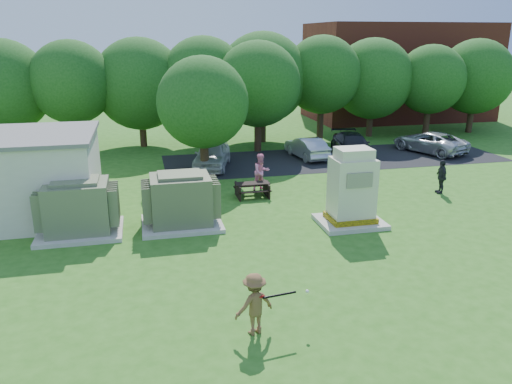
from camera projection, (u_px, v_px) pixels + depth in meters
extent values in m
plane|color=#2D6619|center=(285.00, 269.00, 15.54)|extent=(120.00, 120.00, 0.00)
cube|color=maroon|center=(398.00, 72.00, 43.32)|extent=(15.00, 8.00, 8.00)
cube|color=#232326|center=(335.00, 158.00, 29.60)|extent=(20.00, 6.00, 0.01)
cube|color=beige|center=(81.00, 232.00, 18.31)|extent=(3.00, 2.40, 0.15)
cube|color=#626C4D|center=(78.00, 207.00, 18.02)|extent=(2.20, 1.80, 1.80)
cube|color=#626C4D|center=(75.00, 181.00, 17.73)|extent=(1.60, 1.30, 0.12)
cube|color=#626C4D|center=(40.00, 209.00, 17.74)|extent=(0.32, 1.50, 1.35)
cube|color=#626C4D|center=(114.00, 203.00, 18.28)|extent=(0.32, 1.50, 1.35)
cube|color=beige|center=(182.00, 224.00, 19.10)|extent=(3.00, 2.40, 0.15)
cube|color=#5A6144|center=(181.00, 199.00, 18.81)|extent=(2.20, 1.80, 1.80)
cube|color=#5A6144|center=(180.00, 175.00, 18.53)|extent=(1.60, 1.30, 0.12)
cube|color=#5A6144|center=(146.00, 201.00, 18.53)|extent=(0.32, 1.50, 1.35)
cube|color=#5A6144|center=(214.00, 196.00, 19.08)|extent=(0.32, 1.50, 1.35)
cube|color=beige|center=(350.00, 222.00, 19.27)|extent=(2.45, 2.01, 0.17)
cube|color=yellow|center=(350.00, 217.00, 19.21)|extent=(1.73, 1.39, 0.20)
cube|color=beige|center=(352.00, 187.00, 18.85)|extent=(1.56, 1.23, 2.23)
cube|color=beige|center=(354.00, 153.00, 18.46)|extent=(1.28, 1.00, 0.39)
cube|color=gray|center=(360.00, 180.00, 18.11)|extent=(1.00, 0.04, 0.56)
cube|color=black|center=(252.00, 183.00, 22.35)|extent=(1.53, 0.60, 0.05)
cube|color=black|center=(250.00, 186.00, 22.86)|extent=(1.53, 0.21, 0.04)
cube|color=black|center=(255.00, 192.00, 21.99)|extent=(1.53, 0.21, 0.04)
cube|color=black|center=(238.00, 191.00, 22.30)|extent=(0.07, 1.15, 0.63)
cube|color=black|center=(267.00, 189.00, 22.59)|extent=(0.07, 1.15, 0.63)
imported|color=brown|center=(254.00, 304.00, 11.97)|extent=(1.15, 0.87, 1.58)
imported|color=pink|center=(261.00, 172.00, 23.33)|extent=(0.99, 0.87, 1.74)
imported|color=#27272D|center=(441.00, 176.00, 22.87)|extent=(0.54, 0.98, 1.58)
imported|color=silver|center=(212.00, 155.00, 27.37)|extent=(2.85, 4.59, 1.46)
imported|color=silver|center=(307.00, 148.00, 29.59)|extent=(1.78, 3.91, 1.24)
imported|color=black|center=(352.00, 145.00, 30.07)|extent=(2.46, 4.78, 1.33)
imported|color=silver|center=(430.00, 142.00, 31.01)|extent=(3.73, 5.16, 1.31)
cylinder|color=black|center=(280.00, 295.00, 11.90)|extent=(0.85, 0.17, 0.06)
cylinder|color=maroon|center=(260.00, 297.00, 11.81)|extent=(0.23, 0.09, 0.06)
sphere|color=white|center=(307.00, 291.00, 12.27)|extent=(0.09, 0.09, 0.09)
cylinder|color=#47301E|center=(10.00, 134.00, 30.65)|extent=(0.44, 0.44, 2.40)
sphere|color=#235B1C|center=(3.00, 86.00, 29.79)|extent=(5.60, 5.60, 5.60)
cylinder|color=#47301E|center=(77.00, 130.00, 30.89)|extent=(0.44, 0.44, 2.80)
sphere|color=#235B1C|center=(72.00, 82.00, 30.03)|extent=(5.00, 5.00, 5.00)
cylinder|color=#47301E|center=(143.00, 129.00, 32.57)|extent=(0.44, 0.44, 2.30)
sphere|color=#235B1C|center=(140.00, 84.00, 31.70)|extent=(5.80, 5.80, 5.80)
cylinder|color=#47301E|center=(205.00, 126.00, 32.53)|extent=(0.44, 0.44, 2.70)
sphere|color=#235B1C|center=(204.00, 79.00, 31.64)|extent=(5.40, 5.40, 5.40)
cylinder|color=#47301E|center=(263.00, 124.00, 33.98)|extent=(0.44, 0.44, 2.50)
sphere|color=#235B1C|center=(263.00, 78.00, 33.06)|extent=(6.00, 6.00, 6.00)
cylinder|color=#47301E|center=(320.00, 119.00, 34.40)|extent=(0.44, 0.44, 2.90)
sphere|color=#235B1C|center=(322.00, 75.00, 33.50)|extent=(5.20, 5.20, 5.20)
cylinder|color=#47301E|center=(370.00, 120.00, 35.89)|extent=(0.44, 0.44, 2.40)
sphere|color=#235B1C|center=(373.00, 79.00, 35.03)|extent=(5.60, 5.60, 5.60)
cylinder|color=#47301E|center=(427.00, 118.00, 35.88)|extent=(0.44, 0.44, 2.60)
sphere|color=#235B1C|center=(431.00, 79.00, 35.07)|extent=(4.80, 4.80, 4.80)
cylinder|color=#47301E|center=(470.00, 116.00, 37.31)|extent=(0.44, 0.44, 2.50)
sphere|color=#235B1C|center=(475.00, 77.00, 36.46)|extent=(5.40, 5.40, 5.40)
cylinder|color=#47301E|center=(204.00, 153.00, 25.66)|extent=(0.44, 0.44, 2.40)
sphere|color=#235B1C|center=(203.00, 102.00, 24.89)|extent=(4.60, 4.60, 4.60)
cylinder|color=#47301E|center=(258.00, 131.00, 31.14)|extent=(0.44, 0.44, 2.60)
sphere|color=#235B1C|center=(258.00, 84.00, 30.29)|extent=(5.20, 5.20, 5.20)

